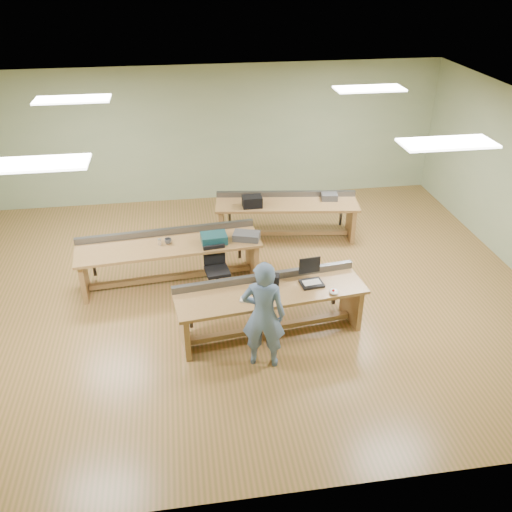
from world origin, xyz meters
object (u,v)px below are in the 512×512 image
at_px(mug, 168,241).
at_px(drinks_can, 159,242).
at_px(workbench_front, 270,301).
at_px(camera_bag, 271,279).
at_px(task_chair, 217,276).
at_px(parts_bin_teal, 214,238).
at_px(workbench_mid, 169,253).
at_px(laptop_base, 312,284).
at_px(person, 263,315).
at_px(workbench_back, 287,211).
at_px(parts_bin_grey, 246,236).

xyz_separation_m(mug, drinks_can, (-0.14, -0.02, 0.01)).
distance_m(workbench_front, camera_bag, 0.32).
bearing_deg(drinks_can, camera_bag, -41.97).
height_order(camera_bag, task_chair, camera_bag).
bearing_deg(parts_bin_teal, workbench_mid, 174.08).
height_order(parts_bin_teal, drinks_can, parts_bin_teal).
bearing_deg(laptop_base, person, -145.47).
xyz_separation_m(workbench_back, camera_bag, (-0.82, -2.86, 0.28)).
bearing_deg(person, laptop_base, -124.38).
relative_size(workbench_mid, camera_bag, 13.31).
xyz_separation_m(person, task_chair, (-0.48, 1.91, -0.52)).
bearing_deg(person, camera_bag, -92.24).
relative_size(person, laptop_base, 4.99).
height_order(workbench_back, parts_bin_teal, parts_bin_teal).
distance_m(parts_bin_teal, drinks_can, 0.92).
distance_m(person, parts_bin_grey, 2.31).
xyz_separation_m(camera_bag, parts_bin_teal, (-0.73, 1.44, -0.01)).
bearing_deg(drinks_can, mug, 7.79).
bearing_deg(workbench_back, camera_bag, -98.40).
bearing_deg(workbench_front, workbench_back, 67.31).
height_order(task_chair, parts_bin_grey, parts_bin_grey).
relative_size(workbench_front, parts_bin_grey, 6.48).
bearing_deg(drinks_can, workbench_mid, 12.61).
bearing_deg(parts_bin_grey, person, -91.99).
distance_m(workbench_front, workbench_back, 3.14).
distance_m(workbench_front, person, 0.76).
relative_size(workbench_back, laptop_base, 8.69).
bearing_deg(workbench_mid, workbench_back, 24.95).
height_order(workbench_front, parts_bin_teal, parts_bin_teal).
height_order(workbench_mid, laptop_base, workbench_mid).
bearing_deg(mug, workbench_mid, 77.79).
xyz_separation_m(workbench_mid, camera_bag, (1.50, -1.51, 0.27)).
xyz_separation_m(workbench_back, parts_bin_teal, (-1.55, -1.42, 0.27)).
height_order(workbench_front, workbench_back, same).
bearing_deg(parts_bin_grey, laptop_base, -63.75).
height_order(workbench_front, parts_bin_grey, parts_bin_grey).
xyz_separation_m(workbench_mid, person, (1.25, -2.36, 0.26)).
relative_size(workbench_back, task_chair, 3.52).
relative_size(workbench_back, person, 1.74).
bearing_deg(person, parts_bin_teal, -63.62).
xyz_separation_m(person, drinks_can, (-1.39, 2.33, -0.02)).
xyz_separation_m(parts_bin_teal, drinks_can, (-0.91, 0.05, -0.02)).
bearing_deg(parts_bin_grey, parts_bin_teal, -177.51).
xyz_separation_m(parts_bin_grey, mug, (-1.33, 0.04, -0.01)).
distance_m(task_chair, parts_bin_teal, 0.64).
relative_size(person, parts_bin_teal, 3.81).
bearing_deg(workbench_back, workbench_front, -98.25).
relative_size(workbench_front, camera_bag, 12.17).
distance_m(person, camera_bag, 0.88).
relative_size(task_chair, mug, 6.74).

